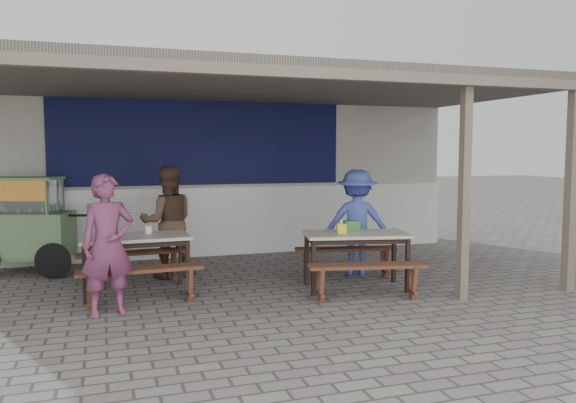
{
  "coord_description": "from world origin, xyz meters",
  "views": [
    {
      "loc": [
        -1.84,
        -6.72,
        1.81
      ],
      "look_at": [
        0.67,
        0.9,
        1.11
      ],
      "focal_mm": 35.0,
      "sensor_mm": 36.0,
      "label": 1
    }
  ],
  "objects_px": {
    "vendor_cart": "(26,222)",
    "patron_right_table": "(357,222)",
    "tissue_box": "(341,228)",
    "patron_wall_side": "(168,222)",
    "bench_right_wall": "(346,255)",
    "bench_left_street": "(140,277)",
    "patron_street_side": "(108,245)",
    "donation_box": "(351,226)",
    "condiment_jar": "(148,229)",
    "table_left": "(135,242)",
    "bench_right_street": "(367,273)",
    "table_right": "(356,239)",
    "bench_left_wall": "(132,259)",
    "condiment_bowl": "(110,236)"
  },
  "relations": [
    {
      "from": "vendor_cart",
      "to": "patron_right_table",
      "type": "bearing_deg",
      "value": -1.16
    },
    {
      "from": "tissue_box",
      "to": "patron_wall_side",
      "type": "bearing_deg",
      "value": 146.6
    },
    {
      "from": "bench_right_wall",
      "to": "patron_right_table",
      "type": "height_order",
      "value": "patron_right_table"
    },
    {
      "from": "bench_left_street",
      "to": "patron_street_side",
      "type": "bearing_deg",
      "value": -144.07
    },
    {
      "from": "donation_box",
      "to": "condiment_jar",
      "type": "distance_m",
      "value": 2.7
    },
    {
      "from": "table_left",
      "to": "condiment_jar",
      "type": "distance_m",
      "value": 0.28
    },
    {
      "from": "patron_wall_side",
      "to": "tissue_box",
      "type": "distance_m",
      "value": 2.53
    },
    {
      "from": "patron_wall_side",
      "to": "tissue_box",
      "type": "bearing_deg",
      "value": 147.4
    },
    {
      "from": "bench_left_street",
      "to": "bench_right_wall",
      "type": "distance_m",
      "value": 2.95
    },
    {
      "from": "bench_right_street",
      "to": "patron_right_table",
      "type": "xyz_separation_m",
      "value": [
        0.52,
        1.4,
        0.44
      ]
    },
    {
      "from": "table_right",
      "to": "patron_wall_side",
      "type": "distance_m",
      "value": 2.72
    },
    {
      "from": "bench_right_wall",
      "to": "condiment_jar",
      "type": "bearing_deg",
      "value": -172.51
    },
    {
      "from": "bench_left_wall",
      "to": "tissue_box",
      "type": "bearing_deg",
      "value": -25.8
    },
    {
      "from": "patron_wall_side",
      "to": "bench_right_street",
      "type": "bearing_deg",
      "value": 137.13
    },
    {
      "from": "table_left",
      "to": "condiment_bowl",
      "type": "bearing_deg",
      "value": -176.34
    },
    {
      "from": "table_left",
      "to": "patron_right_table",
      "type": "relative_size",
      "value": 0.89
    },
    {
      "from": "table_right",
      "to": "tissue_box",
      "type": "relative_size",
      "value": 12.46
    },
    {
      "from": "bench_right_wall",
      "to": "table_right",
      "type": "bearing_deg",
      "value": -90.0
    },
    {
      "from": "patron_wall_side",
      "to": "donation_box",
      "type": "distance_m",
      "value": 2.64
    },
    {
      "from": "donation_box",
      "to": "table_right",
      "type": "bearing_deg",
      "value": -95.67
    },
    {
      "from": "bench_right_street",
      "to": "tissue_box",
      "type": "bearing_deg",
      "value": 106.21
    },
    {
      "from": "bench_left_street",
      "to": "patron_right_table",
      "type": "bearing_deg",
      "value": 11.44
    },
    {
      "from": "vendor_cart",
      "to": "condiment_bowl",
      "type": "height_order",
      "value": "vendor_cart"
    },
    {
      "from": "patron_street_side",
      "to": "tissue_box",
      "type": "bearing_deg",
      "value": -5.21
    },
    {
      "from": "vendor_cart",
      "to": "donation_box",
      "type": "distance_m",
      "value": 4.81
    },
    {
      "from": "table_left",
      "to": "bench_left_street",
      "type": "distance_m",
      "value": 0.68
    },
    {
      "from": "bench_right_wall",
      "to": "donation_box",
      "type": "xyz_separation_m",
      "value": [
        -0.11,
        -0.4,
        0.48
      ]
    },
    {
      "from": "patron_wall_side",
      "to": "patron_right_table",
      "type": "relative_size",
      "value": 1.04
    },
    {
      "from": "bench_left_wall",
      "to": "condiment_bowl",
      "type": "relative_size",
      "value": 8.83
    },
    {
      "from": "bench_right_street",
      "to": "vendor_cart",
      "type": "height_order",
      "value": "vendor_cart"
    },
    {
      "from": "bench_left_street",
      "to": "vendor_cart",
      "type": "distance_m",
      "value": 2.82
    },
    {
      "from": "table_right",
      "to": "condiment_jar",
      "type": "bearing_deg",
      "value": 174.74
    },
    {
      "from": "table_left",
      "to": "table_right",
      "type": "xyz_separation_m",
      "value": [
        2.79,
        -0.63,
        -0.0
      ]
    },
    {
      "from": "condiment_jar",
      "to": "vendor_cart",
      "type": "bearing_deg",
      "value": 136.35
    },
    {
      "from": "table_right",
      "to": "tissue_box",
      "type": "distance_m",
      "value": 0.24
    },
    {
      "from": "patron_street_side",
      "to": "donation_box",
      "type": "distance_m",
      "value": 3.18
    },
    {
      "from": "patron_street_side",
      "to": "condiment_bowl",
      "type": "xyz_separation_m",
      "value": [
        0.03,
        0.85,
        -0.02
      ]
    },
    {
      "from": "bench_left_street",
      "to": "bench_right_street",
      "type": "relative_size",
      "value": 0.99
    },
    {
      "from": "bench_left_street",
      "to": "bench_left_wall",
      "type": "bearing_deg",
      "value": 90.0
    },
    {
      "from": "donation_box",
      "to": "patron_wall_side",
      "type": "bearing_deg",
      "value": 150.98
    },
    {
      "from": "bench_left_street",
      "to": "donation_box",
      "type": "xyz_separation_m",
      "value": [
        2.79,
        0.15,
        0.48
      ]
    },
    {
      "from": "bench_left_street",
      "to": "bench_right_wall",
      "type": "height_order",
      "value": "same"
    },
    {
      "from": "patron_wall_side",
      "to": "bench_left_wall",
      "type": "bearing_deg",
      "value": 25.35
    },
    {
      "from": "table_right",
      "to": "condiment_jar",
      "type": "distance_m",
      "value": 2.73
    },
    {
      "from": "vendor_cart",
      "to": "bench_left_street",
      "type": "bearing_deg",
      "value": -39.87
    },
    {
      "from": "bench_left_street",
      "to": "bench_right_street",
      "type": "bearing_deg",
      "value": -15.63
    },
    {
      "from": "table_right",
      "to": "condiment_bowl",
      "type": "bearing_deg",
      "value": -179.23
    },
    {
      "from": "bench_left_street",
      "to": "tissue_box",
      "type": "distance_m",
      "value": 2.63
    },
    {
      "from": "bench_right_street",
      "to": "patron_wall_side",
      "type": "distance_m",
      "value": 3.03
    },
    {
      "from": "patron_street_side",
      "to": "tissue_box",
      "type": "relative_size",
      "value": 13.41
    }
  ]
}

